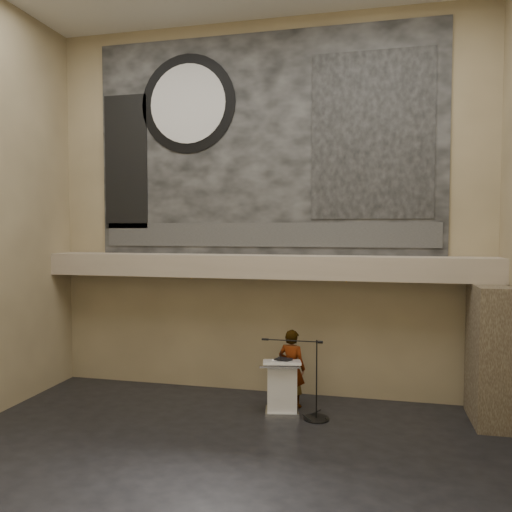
# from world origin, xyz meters

# --- Properties ---
(floor) EXTENTS (10.00, 10.00, 0.00)m
(floor) POSITION_xyz_m (0.00, 0.00, 0.00)
(floor) COLOR black
(floor) RESTS_ON ground
(wall_back) EXTENTS (10.00, 0.02, 8.50)m
(wall_back) POSITION_xyz_m (0.00, 4.00, 4.25)
(wall_back) COLOR #796A4C
(wall_back) RESTS_ON floor
(wall_front) EXTENTS (10.00, 0.02, 8.50)m
(wall_front) POSITION_xyz_m (0.00, -4.00, 4.25)
(wall_front) COLOR #796A4C
(wall_front) RESTS_ON floor
(soffit) EXTENTS (10.00, 0.80, 0.50)m
(soffit) POSITION_xyz_m (0.00, 3.60, 2.95)
(soffit) COLOR gray
(soffit) RESTS_ON wall_back
(sprinkler_left) EXTENTS (0.04, 0.04, 0.06)m
(sprinkler_left) POSITION_xyz_m (-1.60, 3.55, 2.67)
(sprinkler_left) COLOR #B2893D
(sprinkler_left) RESTS_ON soffit
(sprinkler_right) EXTENTS (0.04, 0.04, 0.06)m
(sprinkler_right) POSITION_xyz_m (1.90, 3.55, 2.67)
(sprinkler_right) COLOR #B2893D
(sprinkler_right) RESTS_ON soffit
(banner) EXTENTS (8.00, 0.05, 5.00)m
(banner) POSITION_xyz_m (0.00, 3.97, 5.70)
(banner) COLOR black
(banner) RESTS_ON wall_back
(banner_text_strip) EXTENTS (7.76, 0.02, 0.55)m
(banner_text_strip) POSITION_xyz_m (0.00, 3.93, 3.65)
(banner_text_strip) COLOR #303030
(banner_text_strip) RESTS_ON banner
(banner_clock_rim) EXTENTS (2.30, 0.02, 2.30)m
(banner_clock_rim) POSITION_xyz_m (-1.80, 3.93, 6.70)
(banner_clock_rim) COLOR black
(banner_clock_rim) RESTS_ON banner
(banner_clock_face) EXTENTS (1.84, 0.02, 1.84)m
(banner_clock_face) POSITION_xyz_m (-1.80, 3.91, 6.70)
(banner_clock_face) COLOR silver
(banner_clock_face) RESTS_ON banner
(banner_building_print) EXTENTS (2.60, 0.02, 3.60)m
(banner_building_print) POSITION_xyz_m (2.40, 3.93, 5.80)
(banner_building_print) COLOR black
(banner_building_print) RESTS_ON banner
(banner_brick_print) EXTENTS (1.10, 0.02, 3.20)m
(banner_brick_print) POSITION_xyz_m (-3.40, 3.93, 5.40)
(banner_brick_print) COLOR black
(banner_brick_print) RESTS_ON banner
(stone_pier) EXTENTS (0.60, 1.40, 2.70)m
(stone_pier) POSITION_xyz_m (4.65, 3.15, 1.35)
(stone_pier) COLOR #433829
(stone_pier) RESTS_ON floor
(lectern) EXTENTS (0.85, 0.67, 1.14)m
(lectern) POSITION_xyz_m (0.67, 2.67, 0.55)
(lectern) COLOR silver
(lectern) RESTS_ON floor
(binder) EXTENTS (0.37, 0.34, 0.04)m
(binder) POSITION_xyz_m (0.69, 2.70, 1.12)
(binder) COLOR black
(binder) RESTS_ON lectern
(papers) EXTENTS (0.29, 0.36, 0.00)m
(papers) POSITION_xyz_m (0.58, 2.61, 1.10)
(papers) COLOR white
(papers) RESTS_ON lectern
(speaker_person) EXTENTS (0.69, 0.54, 1.65)m
(speaker_person) POSITION_xyz_m (0.79, 3.15, 0.83)
(speaker_person) COLOR silver
(speaker_person) RESTS_ON floor
(mic_stand) EXTENTS (1.36, 0.52, 1.59)m
(mic_stand) POSITION_xyz_m (1.35, 2.54, 0.23)
(mic_stand) COLOR black
(mic_stand) RESTS_ON floor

